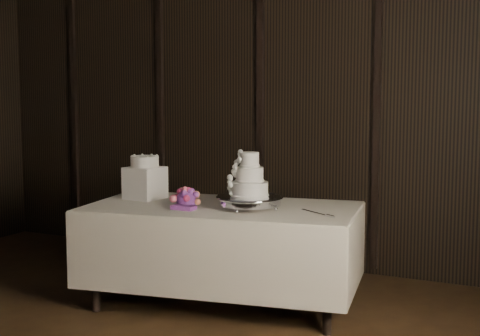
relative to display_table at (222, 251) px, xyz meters
name	(u,v)px	position (x,y,z in m)	size (l,w,h in m)	color
display_table	(222,251)	(0.00, 0.00, 0.00)	(2.14, 1.38, 0.76)	beige
cake_stand	(250,203)	(0.24, -0.02, 0.39)	(0.48, 0.48, 0.09)	silver
wedding_cake	(246,179)	(0.21, -0.04, 0.56)	(0.31, 0.27, 0.32)	white
bouquet	(186,199)	(-0.22, -0.14, 0.40)	(0.27, 0.37, 0.18)	#D75A70
box_pedestal	(145,183)	(-0.71, 0.04, 0.47)	(0.26, 0.26, 0.25)	white
small_cake	(145,162)	(-0.71, 0.04, 0.64)	(0.22, 0.22, 0.09)	white
cake_knife	(314,212)	(0.71, 0.02, 0.35)	(0.37, 0.02, 0.01)	silver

